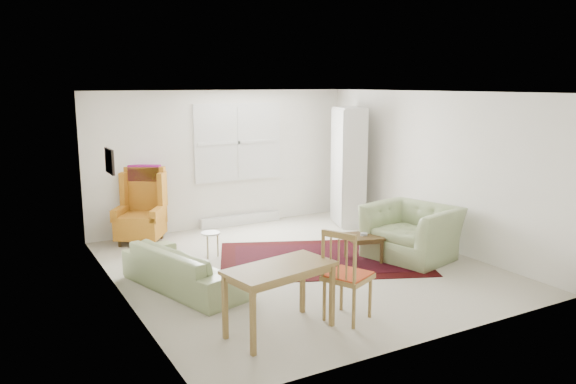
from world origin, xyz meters
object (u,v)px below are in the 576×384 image
sofa (185,259)px  wingback_chair (140,205)px  cabinet (349,167)px  armchair (412,227)px  desk_chair (348,274)px  desk (280,299)px  stool (211,244)px  coffee_table (363,248)px

sofa → wingback_chair: bearing=-17.5°
cabinet → armchair: bearing=-80.6°
desk_chair → desk: bearing=60.2°
sofa → cabinet: 4.28m
stool → cabinet: bearing=12.8°
sofa → wingback_chair: 2.42m
armchair → desk: armchair is taller
sofa → stool: (0.78, 1.10, -0.19)m
armchair → stool: 3.07m
cabinet → stool: bearing=-147.8°
wingback_chair → armchair: bearing=-6.7°
desk → desk_chair: desk_chair is taller
wingback_chair → coffee_table: (2.64, -2.62, -0.43)m
armchair → coffee_table: 0.82m
stool → desk: bearing=-96.8°
cabinet → desk: 4.95m
cabinet → sofa: bearing=-135.5°
wingback_chair → stool: (0.73, -1.31, -0.44)m
wingback_chair → desk_chair: wingback_chair is taller
coffee_table → desk: bearing=-145.6°
armchair → desk: size_ratio=1.06×
sofa → armchair: (3.43, -0.43, 0.10)m
cabinet → desk: bearing=-114.3°
desk_chair → stool: bearing=-15.5°
sofa → cabinet: size_ratio=0.88×
armchair → desk: (-2.99, -1.32, -0.11)m
desk → wingback_chair: bearing=95.4°
armchair → cabinet: cabinet is taller
sofa → coffee_table: bearing=-110.9°
armchair → wingback_chair: wingback_chair is taller
cabinet → desk_chair: 4.46m
sofa → armchair: size_ratio=1.54×
sofa → desk_chair: desk_chair is taller
stool → desk_chair: bearing=-80.6°
wingback_chair → stool: 1.56m
coffee_table → sofa: bearing=175.5°
coffee_table → desk: size_ratio=0.42×
armchair → desk_chair: desk_chair is taller
sofa → desk: (0.44, -1.75, -0.02)m
armchair → cabinet: (0.39, 2.22, 0.61)m
stool → armchair: bearing=-29.9°
desk_chair → cabinet: bearing=-60.2°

